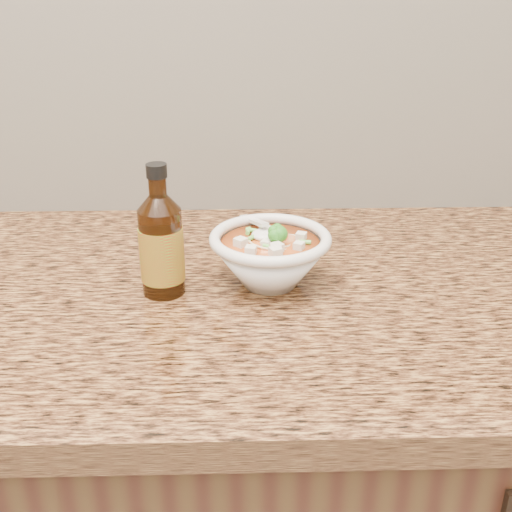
{
  "coord_description": "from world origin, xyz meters",
  "views": [
    {
      "loc": [
        0.22,
        0.85,
        1.32
      ],
      "look_at": [
        0.24,
        1.67,
        0.94
      ],
      "focal_mm": 45.0,
      "sensor_mm": 36.0,
      "label": 1
    }
  ],
  "objects": [
    {
      "name": "counter_slab",
      "position": [
        0.0,
        1.68,
        0.88
      ],
      "size": [
        4.0,
        0.68,
        0.04
      ],
      "primitive_type": "cube",
      "color": "#9F703A",
      "rests_on": "cabinet"
    },
    {
      "name": "hot_sauce_bottle",
      "position": [
        0.11,
        1.65,
        0.97
      ],
      "size": [
        0.08,
        0.08,
        0.19
      ],
      "rotation": [
        0.0,
        0.0,
        -0.35
      ],
      "color": "#341907",
      "rests_on": "counter_slab"
    },
    {
      "name": "soup_bowl",
      "position": [
        0.26,
        1.67,
        0.94
      ],
      "size": [
        0.17,
        0.19,
        0.1
      ],
      "rotation": [
        0.0,
        0.0,
        -0.42
      ],
      "color": "white",
      "rests_on": "counter_slab"
    }
  ]
}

